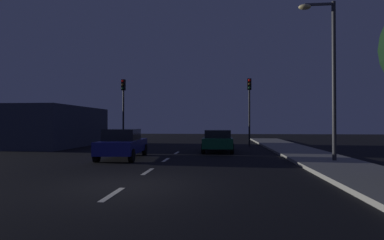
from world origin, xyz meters
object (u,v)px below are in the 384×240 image
(car_adjacent_lane, at_px, (123,144))
(street_lamp_right, at_px, (329,67))
(traffic_signal_right, at_px, (249,99))
(car_stopped_ahead, at_px, (218,140))
(traffic_signal_left, at_px, (123,100))

(car_adjacent_lane, distance_m, street_lamp_right, 10.57)
(traffic_signal_right, height_order, car_stopped_ahead, traffic_signal_right)
(car_adjacent_lane, bearing_deg, traffic_signal_left, 107.75)
(traffic_signal_left, xyz_separation_m, car_stopped_ahead, (7.83, -5.01, -3.06))
(street_lamp_right, bearing_deg, car_stopped_ahead, 132.82)
(car_stopped_ahead, xyz_separation_m, car_adjacent_lane, (-4.83, -4.35, 0.04))
(traffic_signal_left, relative_size, traffic_signal_right, 1.01)
(traffic_signal_right, distance_m, car_stopped_ahead, 6.34)
(traffic_signal_right, relative_size, car_stopped_ahead, 1.27)
(car_stopped_ahead, height_order, street_lamp_right, street_lamp_right)
(traffic_signal_left, xyz_separation_m, street_lamp_right, (12.88, -10.46, 0.58))
(car_stopped_ahead, bearing_deg, street_lamp_right, -47.18)
(traffic_signal_left, relative_size, car_stopped_ahead, 1.29)
(car_stopped_ahead, distance_m, street_lamp_right, 8.27)
(traffic_signal_left, distance_m, street_lamp_right, 16.60)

